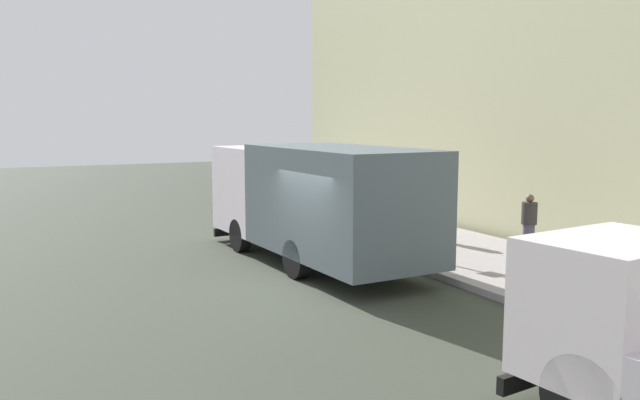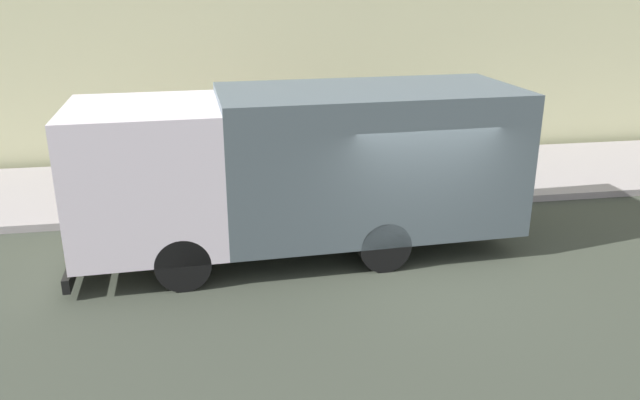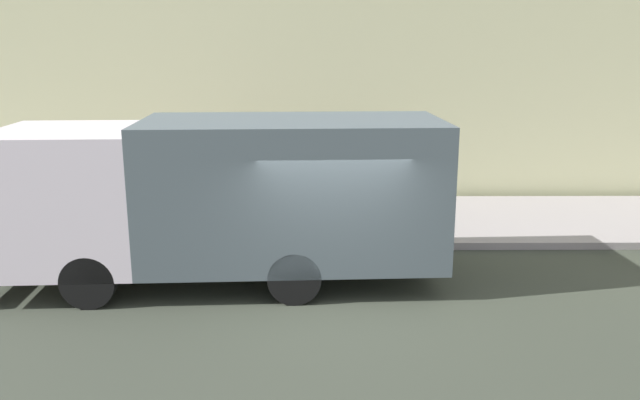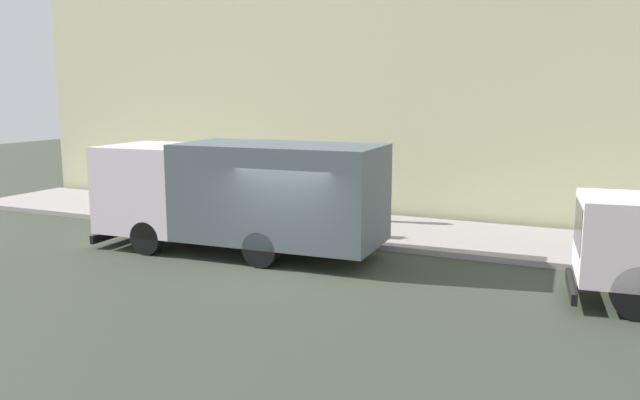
{
  "view_description": "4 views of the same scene",
  "coord_description": "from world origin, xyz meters",
  "px_view_note": "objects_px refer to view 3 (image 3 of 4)",
  "views": [
    {
      "loc": [
        -5.89,
        -12.64,
        3.7
      ],
      "look_at": [
        1.55,
        2.23,
        1.57
      ],
      "focal_mm": 36.28,
      "sensor_mm": 36.0,
      "label": 1
    },
    {
      "loc": [
        -9.54,
        3.44,
        4.85
      ],
      "look_at": [
        0.81,
        1.7,
        1.13
      ],
      "focal_mm": 35.28,
      "sensor_mm": 36.0,
      "label": 2
    },
    {
      "loc": [
        -10.06,
        0.31,
        4.33
      ],
      "look_at": [
        1.74,
        0.23,
        1.42
      ],
      "focal_mm": 35.97,
      "sensor_mm": 36.0,
      "label": 3
    },
    {
      "loc": [
        -13.21,
        -7.0,
        4.33
      ],
      "look_at": [
        1.72,
        -0.25,
        1.53
      ],
      "focal_mm": 35.48,
      "sensor_mm": 36.0,
      "label": 4
    }
  ],
  "objects_px": {
    "large_utility_truck": "(225,193)",
    "street_sign_post": "(249,169)",
    "pedestrian_standing": "(347,175)",
    "pedestrian_walking": "(232,181)",
    "traffic_cone_orange": "(81,227)"
  },
  "relations": [
    {
      "from": "large_utility_truck",
      "to": "street_sign_post",
      "type": "distance_m",
      "value": 2.09
    },
    {
      "from": "pedestrian_standing",
      "to": "street_sign_post",
      "type": "height_order",
      "value": "street_sign_post"
    },
    {
      "from": "street_sign_post",
      "to": "pedestrian_walking",
      "type": "bearing_deg",
      "value": 18.39
    },
    {
      "from": "pedestrian_walking",
      "to": "street_sign_post",
      "type": "relative_size",
      "value": 0.64
    },
    {
      "from": "large_utility_truck",
      "to": "traffic_cone_orange",
      "type": "xyz_separation_m",
      "value": [
        2.08,
        3.44,
        -1.25
      ]
    },
    {
      "from": "large_utility_truck",
      "to": "pedestrian_standing",
      "type": "distance_m",
      "value": 5.52
    },
    {
      "from": "pedestrian_walking",
      "to": "street_sign_post",
      "type": "xyz_separation_m",
      "value": [
        -1.97,
        -0.65,
        0.67
      ]
    },
    {
      "from": "pedestrian_walking",
      "to": "traffic_cone_orange",
      "type": "bearing_deg",
      "value": 128.84
    },
    {
      "from": "traffic_cone_orange",
      "to": "pedestrian_walking",
      "type": "bearing_deg",
      "value": -57.05
    },
    {
      "from": "pedestrian_walking",
      "to": "street_sign_post",
      "type": "height_order",
      "value": "street_sign_post"
    },
    {
      "from": "traffic_cone_orange",
      "to": "street_sign_post",
      "type": "xyz_separation_m",
      "value": [
        -0.0,
        -3.68,
        1.28
      ]
    },
    {
      "from": "large_utility_truck",
      "to": "pedestrian_standing",
      "type": "relative_size",
      "value": 5.03
    },
    {
      "from": "traffic_cone_orange",
      "to": "street_sign_post",
      "type": "relative_size",
      "value": 0.21
    },
    {
      "from": "large_utility_truck",
      "to": "traffic_cone_orange",
      "type": "bearing_deg",
      "value": 56.28
    },
    {
      "from": "pedestrian_standing",
      "to": "traffic_cone_orange",
      "type": "relative_size",
      "value": 2.92
    }
  ]
}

